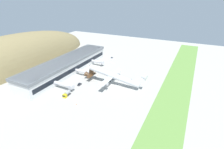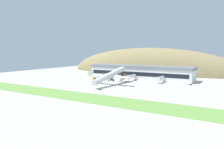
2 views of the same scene
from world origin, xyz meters
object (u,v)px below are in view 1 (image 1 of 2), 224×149
(service_car_1, at_px, (89,74))
(traffic_cone_1, at_px, (98,75))
(traffic_cone_0, at_px, (76,104))
(service_car_2, at_px, (79,84))
(terminal_building, at_px, (67,65))
(jetway_0, at_px, (65,85))
(service_car_0, at_px, (112,58))
(cargo_airplane, at_px, (113,76))
(jetway_2, at_px, (98,62))
(fuel_truck, at_px, (67,94))
(jetway_1, at_px, (84,72))

(service_car_1, height_order, traffic_cone_1, service_car_1)
(service_car_1, relative_size, traffic_cone_0, 6.62)
(service_car_1, relative_size, service_car_2, 0.96)
(terminal_building, xyz_separation_m, jetway_0, (-26.65, -19.33, -3.13))
(service_car_2, xyz_separation_m, traffic_cone_0, (-22.45, -13.74, -0.38))
(service_car_0, distance_m, traffic_cone_1, 45.75)
(terminal_building, relative_size, cargo_airplane, 1.92)
(cargo_airplane, height_order, service_car_0, cargo_airplane)
(jetway_2, xyz_separation_m, service_car_0, (24.29, -2.69, -3.38))
(service_car_1, bearing_deg, fuel_truck, -170.96)
(terminal_building, distance_m, jetway_2, 31.13)
(jetway_1, bearing_deg, terminal_building, 88.38)
(jetway_1, bearing_deg, service_car_1, -25.79)
(jetway_1, xyz_separation_m, service_car_2, (-15.70, -6.45, -3.33))
(fuel_truck, height_order, traffic_cone_1, fuel_truck)
(service_car_2, distance_m, fuel_truck, 16.79)
(cargo_airplane, bearing_deg, service_car_2, 118.47)
(cargo_airplane, bearing_deg, terminal_building, 85.19)
(fuel_truck, distance_m, traffic_cone_1, 38.10)
(terminal_building, height_order, fuel_truck, terminal_building)
(service_car_2, xyz_separation_m, traffic_cone_1, (21.31, -3.71, -0.38))
(service_car_1, bearing_deg, traffic_cone_1, -81.07)
(jetway_0, relative_size, service_car_0, 3.94)
(cargo_airplane, distance_m, traffic_cone_1, 22.15)
(traffic_cone_1, bearing_deg, jetway_0, 164.16)
(service_car_2, bearing_deg, jetway_0, 153.10)
(fuel_truck, bearing_deg, service_car_1, 9.04)
(service_car_0, distance_m, traffic_cone_0, 90.62)
(terminal_building, relative_size, service_car_2, 24.77)
(fuel_truck, bearing_deg, service_car_2, 5.11)
(jetway_0, distance_m, service_car_1, 30.67)
(jetway_0, xyz_separation_m, fuel_truck, (-6.27, -6.79, -2.47))
(fuel_truck, xyz_separation_m, traffic_cone_1, (38.01, -2.22, -1.24))
(jetway_2, xyz_separation_m, traffic_cone_0, (-64.43, -21.16, -3.71))
(terminal_building, distance_m, service_car_1, 21.62)
(jetway_0, relative_size, fuel_truck, 2.52)
(jetway_2, xyz_separation_m, service_car_1, (-21.94, -3.08, -3.32))
(jetway_1, relative_size, cargo_airplane, 0.28)
(jetway_0, xyz_separation_m, traffic_cone_1, (31.74, -9.01, -3.71))
(terminal_building, height_order, jetway_2, terminal_building)
(cargo_airplane, relative_size, traffic_cone_1, 89.32)
(jetway_0, xyz_separation_m, cargo_airplane, (22.67, -27.87, 3.53))
(jetway_1, height_order, service_car_2, jetway_1)
(jetway_0, xyz_separation_m, service_car_0, (76.70, -0.56, -3.38))
(jetway_1, distance_m, fuel_truck, 33.46)
(cargo_airplane, height_order, traffic_cone_0, cargo_airplane)
(terminal_building, xyz_separation_m, fuel_truck, (-32.92, -26.12, -5.61))
(jetway_1, relative_size, service_car_2, 3.66)
(jetway_0, height_order, service_car_0, jetway_0)
(terminal_building, height_order, traffic_cone_1, terminal_building)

